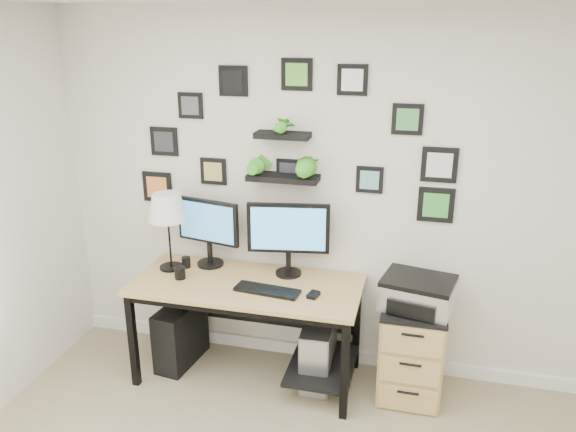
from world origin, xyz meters
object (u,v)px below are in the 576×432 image
(monitor_right, at_px, (288,233))
(printer, at_px, (418,293))
(pc_tower_grey, at_px, (318,352))
(mug, at_px, (180,273))
(monitor_left, at_px, (208,228))
(pc_tower_black, at_px, (181,334))
(table_lamp, at_px, (167,209))
(file_cabinet, at_px, (411,349))
(desk, at_px, (253,297))

(monitor_right, distance_m, printer, 0.97)
(pc_tower_grey, bearing_deg, mug, -174.07)
(printer, bearing_deg, monitor_left, 174.74)
(pc_tower_black, xyz_separation_m, printer, (1.72, 0.04, 0.54))
(monitor_right, bearing_deg, table_lamp, -173.66)
(pc_tower_grey, xyz_separation_m, printer, (0.66, 0.02, 0.54))
(monitor_right, relative_size, printer, 1.11)
(mug, height_order, printer, printer)
(table_lamp, distance_m, file_cabinet, 1.98)
(table_lamp, bearing_deg, printer, -0.74)
(table_lamp, distance_m, printer, 1.83)
(monitor_left, distance_m, mug, 0.39)
(mug, xyz_separation_m, pc_tower_black, (-0.07, 0.09, -0.56))
(table_lamp, xyz_separation_m, pc_tower_grey, (1.12, -0.05, -0.98))
(table_lamp, xyz_separation_m, file_cabinet, (1.77, -0.01, -0.88))
(monitor_left, bearing_deg, file_cabinet, -4.96)
(monitor_right, relative_size, table_lamp, 1.00)
(mug, distance_m, pc_tower_black, 0.57)
(mug, xyz_separation_m, file_cabinet, (1.63, 0.13, -0.46))
(monitor_left, height_order, monitor_right, monitor_right)
(pc_tower_black, distance_m, pc_tower_grey, 1.06)
(monitor_left, bearing_deg, mug, -114.38)
(desk, bearing_deg, pc_tower_grey, 3.16)
(monitor_left, distance_m, file_cabinet, 1.68)
(monitor_left, bearing_deg, printer, -5.26)
(monitor_left, distance_m, pc_tower_black, 0.85)
(mug, relative_size, printer, 0.17)
(desk, xyz_separation_m, mug, (-0.52, -0.08, 0.17))
(pc_tower_black, bearing_deg, desk, 6.81)
(monitor_left, xyz_separation_m, monitor_right, (0.61, -0.02, 0.02))
(table_lamp, bearing_deg, monitor_left, 24.49)
(table_lamp, height_order, mug, table_lamp)
(table_lamp, height_order, file_cabinet, table_lamp)
(pc_tower_grey, bearing_deg, pc_tower_black, -179.20)
(mug, bearing_deg, file_cabinet, 4.71)
(monitor_left, relative_size, pc_tower_black, 1.09)
(file_cabinet, xyz_separation_m, printer, (0.01, -0.01, 0.44))
(mug, relative_size, pc_tower_black, 0.18)
(desk, height_order, mug, mug)
(monitor_left, height_order, table_lamp, table_lamp)
(monitor_left, relative_size, monitor_right, 0.89)
(mug, bearing_deg, monitor_right, 18.56)
(table_lamp, relative_size, file_cabinet, 0.86)
(desk, distance_m, mug, 0.55)
(mug, height_order, pc_tower_grey, mug)
(table_lamp, distance_m, pc_tower_black, 0.98)
(desk, height_order, file_cabinet, desk)
(desk, xyz_separation_m, pc_tower_black, (-0.59, 0.01, -0.39))
(file_cabinet, relative_size, printer, 1.29)
(monitor_left, distance_m, table_lamp, 0.33)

